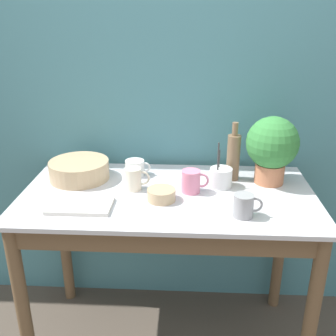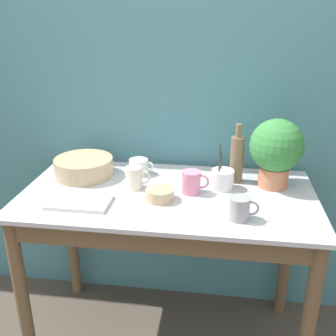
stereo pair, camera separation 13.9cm
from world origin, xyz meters
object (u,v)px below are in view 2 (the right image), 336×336
utensil_cup (222,179)px  tray_board (79,202)px  bottle_tall (237,158)px  mug_cream (135,178)px  potted_plant (276,149)px  mug_grey (240,209)px  bowl_wash_large (84,167)px  mug_white (139,167)px  mug_pink (192,182)px  bowl_small_tan (160,194)px

utensil_cup → tray_board: (-0.60, -0.24, -0.04)m
bottle_tall → mug_cream: 0.49m
potted_plant → utensil_cup: 0.28m
mug_grey → utensil_cup: 0.29m
bowl_wash_large → bottle_tall: bottle_tall is taller
mug_grey → mug_white: (-0.49, 0.40, -0.01)m
bowl_wash_large → mug_pink: bearing=-12.6°
mug_white → tray_board: size_ratio=0.48×
utensil_cup → tray_board: utensil_cup is taller
utensil_cup → tray_board: bearing=-158.1°
bowl_wash_large → bowl_small_tan: 0.47m
bowl_small_tan → mug_white: bearing=118.7°
mug_pink → utensil_cup: (0.14, 0.07, -0.01)m
mug_cream → mug_white: (-0.02, 0.17, -0.01)m
potted_plant → bowl_wash_large: (-0.92, -0.00, -0.14)m
mug_pink → bowl_small_tan: 0.16m
mug_grey → mug_cream: (-0.47, 0.23, 0.00)m
utensil_cup → mug_pink: bearing=-154.1°
mug_cream → mug_white: mug_cream is taller
bowl_wash_large → bottle_tall: 0.75m
bowl_wash_large → mug_pink: (0.55, -0.12, 0.01)m
mug_white → tray_board: 0.40m
bowl_small_tan → tray_board: size_ratio=0.47×
mug_cream → mug_white: 0.17m
mug_white → utensil_cup: utensil_cup is taller
mug_pink → bottle_tall: bearing=38.3°
bowl_small_tan → utensil_cup: utensil_cup is taller
bottle_tall → utensil_cup: size_ratio=1.30×
mug_pink → bowl_small_tan: (-0.13, -0.09, -0.03)m
bottle_tall → mug_cream: bearing=-162.8°
potted_plant → mug_pink: (-0.37, -0.13, -0.13)m
utensil_cup → mug_cream: bearing=-172.5°
bowl_small_tan → mug_grey: bearing=-20.5°
mug_cream → bowl_small_tan: size_ratio=0.94×
bowl_small_tan → utensil_cup: (0.27, 0.16, 0.02)m
mug_pink → mug_cream: same height
bottle_tall → mug_white: size_ratio=2.25×
bottle_tall → utensil_cup: (-0.06, -0.09, -0.07)m
mug_pink → mug_white: 0.33m
bowl_small_tan → utensil_cup: size_ratio=0.57×
tray_board → bottle_tall: bearing=26.7°
potted_plant → mug_white: (-0.65, 0.06, -0.14)m
bowl_small_tan → tray_board: (-0.33, -0.09, -0.02)m
bowl_wash_large → mug_pink: mug_pink is taller
mug_grey → tray_board: (-0.67, 0.04, -0.04)m
mug_grey → mug_cream: bearing=153.9°
bowl_wash_large → mug_white: bearing=12.7°
potted_plant → mug_cream: 0.66m
potted_plant → bottle_tall: bearing=169.8°
mug_pink → bowl_small_tan: size_ratio=1.00×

